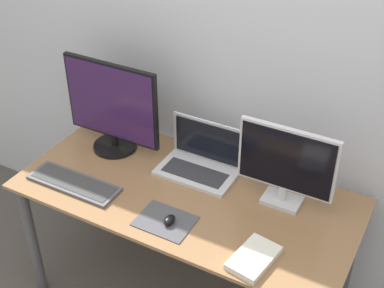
{
  "coord_description": "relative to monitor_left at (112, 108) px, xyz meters",
  "views": [
    {
      "loc": [
        0.93,
        -1.29,
        2.27
      ],
      "look_at": [
        -0.01,
        0.43,
        0.95
      ],
      "focal_mm": 50.0,
      "sensor_mm": 36.0,
      "label": 1
    }
  ],
  "objects": [
    {
      "name": "monitor_left",
      "position": [
        0.0,
        0.0,
        0.0
      ],
      "size": [
        0.52,
        0.22,
        0.47
      ],
      "color": "black",
      "rests_on": "desk"
    },
    {
      "name": "mousepad",
      "position": [
        0.51,
        -0.36,
        -0.23
      ],
      "size": [
        0.24,
        0.19,
        0.0
      ],
      "color": "#47474C",
      "rests_on": "desk"
    },
    {
      "name": "book",
      "position": [
        0.93,
        -0.39,
        -0.22
      ],
      "size": [
        0.17,
        0.24,
        0.03
      ],
      "color": "silver",
      "rests_on": "desk"
    },
    {
      "name": "desk",
      "position": [
        0.5,
        -0.14,
        -0.34
      ],
      "size": [
        1.56,
        0.74,
        0.73
      ],
      "color": "olive",
      "rests_on": "ground_plane"
    },
    {
      "name": "wall_back",
      "position": [
        0.5,
        0.29,
        0.29
      ],
      "size": [
        7.0,
        0.05,
        2.5
      ],
      "color": "silver",
      "rests_on": "ground_plane"
    },
    {
      "name": "mouse",
      "position": [
        0.54,
        -0.37,
        -0.21
      ],
      "size": [
        0.04,
        0.07,
        0.03
      ],
      "color": "black",
      "rests_on": "mousepad"
    },
    {
      "name": "monitor_right",
      "position": [
        0.9,
        0.0,
        -0.03
      ],
      "size": [
        0.43,
        0.12,
        0.38
      ],
      "color": "silver",
      "rests_on": "desk"
    },
    {
      "name": "laptop",
      "position": [
        0.47,
        0.04,
        -0.17
      ],
      "size": [
        0.37,
        0.23,
        0.23
      ],
      "color": "silver",
      "rests_on": "desk"
    },
    {
      "name": "keyboard",
      "position": [
        0.01,
        -0.35,
        -0.22
      ],
      "size": [
        0.45,
        0.15,
        0.02
      ],
      "color": "#4C4C51",
      "rests_on": "desk"
    }
  ]
}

